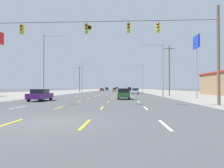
{
  "coord_description": "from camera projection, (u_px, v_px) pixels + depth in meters",
  "views": [
    {
      "loc": [
        3.4,
        -9.53,
        1.62
      ],
      "look_at": [
        0.28,
        51.83,
        2.79
      ],
      "focal_mm": 32.89,
      "sensor_mm": 36.0,
      "label": 1
    }
  ],
  "objects": [
    {
      "name": "suv_center_turn_distant_a",
      "position": [
        117.0,
        89.0,
        114.33
      ],
      "size": [
        1.98,
        4.9,
        1.98
      ],
      "color": "white",
      "rests_on": "ground"
    },
    {
      "name": "sedan_far_left_nearest",
      "position": [
        40.0,
        95.0,
        25.52
      ],
      "size": [
        1.8,
        4.5,
        1.46
      ],
      "color": "#4C196B",
      "rests_on": "ground"
    },
    {
      "name": "streetlight_left_row_1",
      "position": [
        84.0,
        74.0,
        68.78
      ],
      "size": [
        4.83,
        0.26,
        10.56
      ],
      "color": "gray",
      "rests_on": "ground"
    },
    {
      "name": "suv_far_right_farthest",
      "position": [
        129.0,
        89.0,
        110.48
      ],
      "size": [
        1.98,
        4.9,
        1.98
      ],
      "color": "black",
      "rests_on": "ground"
    },
    {
      "name": "lot_apron_left",
      "position": [
        47.0,
        92.0,
        76.82
      ],
      "size": [
        28.0,
        440.0,
        0.01
      ],
      "primitive_type": "cube",
      "color": "gray",
      "rests_on": "ground"
    },
    {
      "name": "utility_pole_left_row_1",
      "position": [
        79.0,
        79.0,
        81.74
      ],
      "size": [
        2.2,
        0.26,
        10.2
      ],
      "color": "brown",
      "rests_on": "ground"
    },
    {
      "name": "suv_far_left_distant_b",
      "position": [
        107.0,
        89.0,
        138.58
      ],
      "size": [
        1.98,
        4.9,
        1.98
      ],
      "color": "navy",
      "rests_on": "ground"
    },
    {
      "name": "signal_span_wire",
      "position": [
        90.0,
        49.0,
        19.93
      ],
      "size": [
        25.2,
        0.53,
        9.44
      ],
      "color": "brown",
      "rests_on": "ground"
    },
    {
      "name": "lane_markings",
      "position": [
        116.0,
        91.0,
        114.01
      ],
      "size": [
        10.64,
        227.6,
        0.01
      ],
      "color": "white",
      "rests_on": "ground"
    },
    {
      "name": "sedan_far_left_farther",
      "position": [
        102.0,
        90.0,
        104.86
      ],
      "size": [
        1.8,
        4.5,
        1.46
      ],
      "color": "red",
      "rests_on": "ground"
    },
    {
      "name": "pole_sign_right_row_0",
      "position": [
        196.0,
        50.0,
        31.89
      ],
      "size": [
        0.24,
        2.37,
        9.76
      ],
      "color": "gray",
      "rests_on": "ground"
    },
    {
      "name": "streetlight_right_row_1",
      "position": [
        142.0,
        76.0,
        67.78
      ],
      "size": [
        3.69,
        0.26,
        9.49
      ],
      "color": "gray",
      "rests_on": "ground"
    },
    {
      "name": "streetlight_left_row_0",
      "position": [
        46.0,
        61.0,
        35.22
      ],
      "size": [
        3.96,
        0.26,
        10.8
      ],
      "color": "gray",
      "rests_on": "ground"
    },
    {
      "name": "lot_apron_right",
      "position": [
        181.0,
        92.0,
        74.31
      ],
      "size": [
        28.0,
        440.0,
        0.01
      ],
      "primitive_type": "cube",
      "color": "gray",
      "rests_on": "ground"
    },
    {
      "name": "utility_pole_right_row_0",
      "position": [
        169.0,
        70.0,
        42.73
      ],
      "size": [
        2.2,
        0.26,
        10.43
      ],
      "color": "brown",
      "rests_on": "ground"
    },
    {
      "name": "sedan_inner_right_midfar",
      "position": [
        123.0,
        90.0,
        70.73
      ],
      "size": [
        1.8,
        4.5,
        1.46
      ],
      "color": "red",
      "rests_on": "ground"
    },
    {
      "name": "hatchback_inner_right_near",
      "position": [
        124.0,
        94.0,
        29.35
      ],
      "size": [
        1.72,
        3.9,
        1.54
      ],
      "color": "#235B2D",
      "rests_on": "ground"
    },
    {
      "name": "hatchback_center_turn_far",
      "position": [
        115.0,
        90.0,
        94.19
      ],
      "size": [
        1.72,
        3.9,
        1.54
      ],
      "color": "#B28C33",
      "rests_on": "ground"
    },
    {
      "name": "ground_plane",
      "position": [
        113.0,
        92.0,
        75.56
      ],
      "size": [
        572.0,
        572.0,
        0.0
      ],
      "primitive_type": "plane",
      "color": "#4C4C4F"
    },
    {
      "name": "streetlight_right_row_0",
      "position": [
        160.0,
        66.0,
        34.21
      ],
      "size": [
        4.08,
        0.26,
        9.07
      ],
      "color": "gray",
      "rests_on": "ground"
    },
    {
      "name": "hatchback_far_right_mid",
      "position": [
        135.0,
        91.0,
        54.83
      ],
      "size": [
        1.72,
        3.9,
        1.54
      ],
      "color": "silver",
      "rests_on": "ground"
    }
  ]
}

